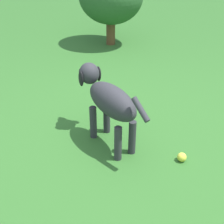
# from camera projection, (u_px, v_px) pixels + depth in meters

# --- Properties ---
(ground) EXTENTS (14.00, 14.00, 0.00)m
(ground) POSITION_uv_depth(u_px,v_px,m) (131.00, 141.00, 2.39)
(ground) COLOR #2D6026
(dog) EXTENTS (0.72, 0.50, 0.56)m
(dog) POSITION_uv_depth(u_px,v_px,m) (108.00, 99.00, 2.19)
(dog) COLOR #2D2D33
(dog) RESTS_ON ground
(tennis_ball_1) EXTENTS (0.07, 0.07, 0.07)m
(tennis_ball_1) POSITION_uv_depth(u_px,v_px,m) (116.00, 108.00, 2.75)
(tennis_ball_1) COLOR #C1D932
(tennis_ball_1) RESTS_ON ground
(tennis_ball_3) EXTENTS (0.07, 0.07, 0.07)m
(tennis_ball_3) POSITION_uv_depth(u_px,v_px,m) (182.00, 157.00, 2.17)
(tennis_ball_3) COLOR #D0D33F
(tennis_ball_3) RESTS_ON ground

